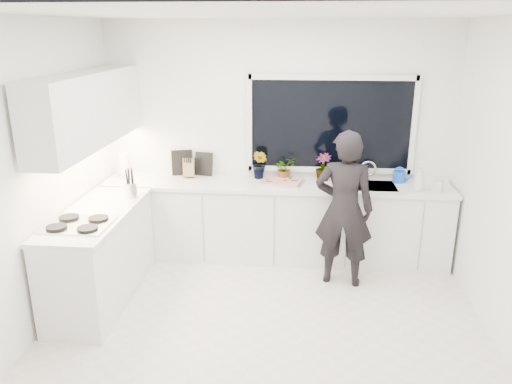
# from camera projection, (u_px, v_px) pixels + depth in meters

# --- Properties ---
(floor) EXTENTS (4.00, 3.50, 0.02)m
(floor) POSITION_uv_depth(u_px,v_px,m) (266.00, 325.00, 4.59)
(floor) COLOR beige
(floor) RESTS_ON ground
(wall_back) EXTENTS (4.00, 0.02, 2.70)m
(wall_back) POSITION_uv_depth(u_px,v_px,m) (278.00, 140.00, 5.84)
(wall_back) COLOR white
(wall_back) RESTS_ON ground
(wall_left) EXTENTS (0.02, 3.50, 2.70)m
(wall_left) POSITION_uv_depth(u_px,v_px,m) (37.00, 178.00, 4.35)
(wall_left) COLOR white
(wall_left) RESTS_ON ground
(ceiling) EXTENTS (4.00, 3.50, 0.02)m
(ceiling) POSITION_uv_depth(u_px,v_px,m) (268.00, 12.00, 3.75)
(ceiling) COLOR white
(ceiling) RESTS_ON wall_back
(window) EXTENTS (1.80, 0.02, 1.00)m
(window) POSITION_uv_depth(u_px,v_px,m) (330.00, 125.00, 5.69)
(window) COLOR black
(window) RESTS_ON wall_back
(base_cabinets_back) EXTENTS (3.92, 0.58, 0.88)m
(base_cabinets_back) POSITION_uv_depth(u_px,v_px,m) (275.00, 222.00, 5.83)
(base_cabinets_back) COLOR white
(base_cabinets_back) RESTS_ON floor
(base_cabinets_left) EXTENTS (0.58, 1.60, 0.88)m
(base_cabinets_left) POSITION_uv_depth(u_px,v_px,m) (101.00, 257.00, 4.93)
(base_cabinets_left) COLOR white
(base_cabinets_left) RESTS_ON floor
(countertop_back) EXTENTS (3.94, 0.62, 0.04)m
(countertop_back) POSITION_uv_depth(u_px,v_px,m) (276.00, 185.00, 5.67)
(countertop_back) COLOR silver
(countertop_back) RESTS_ON base_cabinets_back
(countertop_left) EXTENTS (0.62, 1.60, 0.04)m
(countertop_left) POSITION_uv_depth(u_px,v_px,m) (96.00, 214.00, 4.79)
(countertop_left) COLOR silver
(countertop_left) RESTS_ON base_cabinets_left
(upper_cabinets) EXTENTS (0.34, 2.10, 0.70)m
(upper_cabinets) POSITION_uv_depth(u_px,v_px,m) (89.00, 109.00, 4.84)
(upper_cabinets) COLOR white
(upper_cabinets) RESTS_ON wall_left
(sink) EXTENTS (0.58, 0.42, 0.14)m
(sink) POSITION_uv_depth(u_px,v_px,m) (369.00, 190.00, 5.60)
(sink) COLOR silver
(sink) RESTS_ON countertop_back
(faucet) EXTENTS (0.03, 0.03, 0.22)m
(faucet) POSITION_uv_depth(u_px,v_px,m) (368.00, 171.00, 5.74)
(faucet) COLOR silver
(faucet) RESTS_ON countertop_back
(stovetop) EXTENTS (0.56, 0.48, 0.03)m
(stovetop) POSITION_uv_depth(u_px,v_px,m) (78.00, 224.00, 4.45)
(stovetop) COLOR black
(stovetop) RESTS_ON countertop_left
(person) EXTENTS (0.65, 0.48, 1.65)m
(person) POSITION_uv_depth(u_px,v_px,m) (344.00, 209.00, 5.12)
(person) COLOR black
(person) RESTS_ON floor
(pizza_tray) EXTENTS (0.50, 0.41, 0.03)m
(pizza_tray) POSITION_uv_depth(u_px,v_px,m) (283.00, 183.00, 5.64)
(pizza_tray) COLOR #B3B3B7
(pizza_tray) RESTS_ON countertop_back
(pizza) EXTENTS (0.45, 0.36, 0.01)m
(pizza) POSITION_uv_depth(u_px,v_px,m) (283.00, 181.00, 5.63)
(pizza) COLOR #D4451C
(pizza) RESTS_ON pizza_tray
(watering_can) EXTENTS (0.16, 0.16, 0.13)m
(watering_can) POSITION_uv_depth(u_px,v_px,m) (399.00, 177.00, 5.68)
(watering_can) COLOR blue
(watering_can) RESTS_ON countertop_back
(paper_towel_roll) EXTENTS (0.12, 0.12, 0.26)m
(paper_towel_roll) POSITION_uv_depth(u_px,v_px,m) (124.00, 166.00, 5.89)
(paper_towel_roll) COLOR white
(paper_towel_roll) RESTS_ON countertop_back
(knife_block) EXTENTS (0.15, 0.12, 0.22)m
(knife_block) POSITION_uv_depth(u_px,v_px,m) (189.00, 168.00, 5.87)
(knife_block) COLOR olive
(knife_block) RESTS_ON countertop_back
(utensil_crock) EXTENTS (0.17, 0.17, 0.16)m
(utensil_crock) POSITION_uv_depth(u_px,v_px,m) (131.00, 190.00, 5.17)
(utensil_crock) COLOR #B8B8BD
(utensil_crock) RESTS_ON countertop_left
(picture_frame_large) EXTENTS (0.22, 0.06, 0.28)m
(picture_frame_large) POSITION_uv_depth(u_px,v_px,m) (204.00, 164.00, 5.94)
(picture_frame_large) COLOR black
(picture_frame_large) RESTS_ON countertop_back
(picture_frame_small) EXTENTS (0.25, 0.09, 0.30)m
(picture_frame_small) POSITION_uv_depth(u_px,v_px,m) (182.00, 162.00, 5.96)
(picture_frame_small) COLOR black
(picture_frame_small) RESTS_ON countertop_back
(herb_plants) EXTENTS (1.21, 0.30, 0.34)m
(herb_plants) POSITION_uv_depth(u_px,v_px,m) (297.00, 167.00, 5.76)
(herb_plants) COLOR #26662D
(herb_plants) RESTS_ON countertop_back
(soap_bottles) EXTENTS (0.32, 0.11, 0.28)m
(soap_bottles) POSITION_uv_depth(u_px,v_px,m) (424.00, 180.00, 5.35)
(soap_bottles) COLOR #D8BF66
(soap_bottles) RESTS_ON countertop_back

